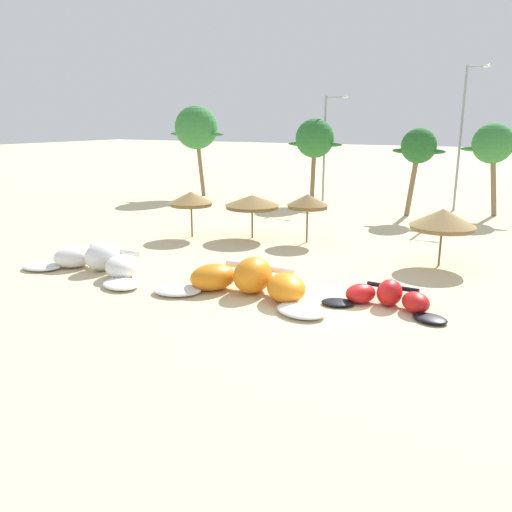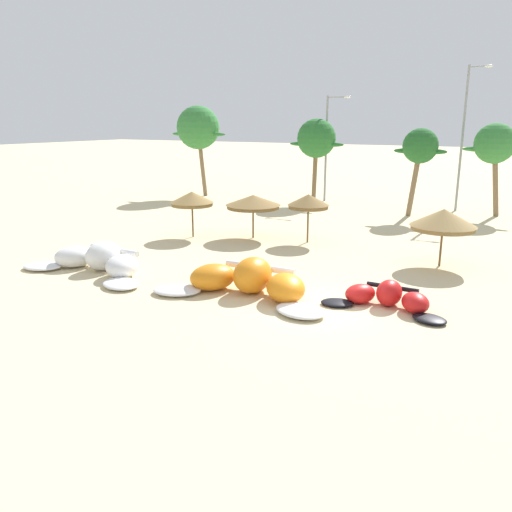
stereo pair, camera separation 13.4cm
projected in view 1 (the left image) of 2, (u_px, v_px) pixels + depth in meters
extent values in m
plane|color=beige|center=(319.00, 306.00, 19.26)|extent=(260.00, 260.00, 0.00)
ellipsoid|color=white|center=(42.00, 266.00, 24.01)|extent=(2.15, 1.87, 0.27)
ellipsoid|color=white|center=(74.00, 257.00, 24.27)|extent=(2.23, 2.30, 0.99)
ellipsoid|color=white|center=(103.00, 256.00, 23.76)|extent=(1.51, 1.90, 1.33)
ellipsoid|color=white|center=(122.00, 266.00, 22.69)|extent=(2.15, 2.29, 0.99)
ellipsoid|color=white|center=(121.00, 284.00, 21.43)|extent=(2.23, 2.01, 0.27)
cylinder|color=white|center=(114.00, 250.00, 24.25)|extent=(2.98, 0.44, 0.27)
cube|color=white|center=(100.00, 257.00, 23.61)|extent=(1.12, 0.72, 0.04)
ellipsoid|color=white|center=(177.00, 290.00, 20.62)|extent=(2.33, 2.08, 0.28)
ellipsoid|color=orange|center=(213.00, 277.00, 21.02)|extent=(2.25, 2.40, 1.06)
ellipsoid|color=orange|center=(253.00, 275.00, 20.66)|extent=(1.53, 1.98, 1.42)
ellipsoid|color=orange|center=(286.00, 288.00, 19.68)|extent=(2.32, 2.41, 1.06)
ellipsoid|color=white|center=(301.00, 310.00, 18.42)|extent=(2.27, 1.96, 0.28)
cylinder|color=white|center=(260.00, 267.00, 21.21)|extent=(3.08, 0.42, 0.28)
cube|color=white|center=(251.00, 276.00, 20.49)|extent=(1.15, 0.74, 0.04)
ellipsoid|color=black|center=(338.00, 302.00, 19.36)|extent=(1.45, 1.27, 0.19)
ellipsoid|color=red|center=(361.00, 293.00, 19.56)|extent=(1.46, 1.53, 0.72)
ellipsoid|color=red|center=(390.00, 293.00, 19.26)|extent=(0.94, 1.23, 0.97)
ellipsoid|color=red|center=(416.00, 302.00, 18.60)|extent=(1.45, 1.53, 0.72)
ellipsoid|color=black|center=(430.00, 319.00, 17.78)|extent=(1.47, 1.30, 0.19)
cylinder|color=black|center=(393.00, 287.00, 19.60)|extent=(1.96, 0.20, 0.18)
cube|color=black|center=(389.00, 293.00, 19.16)|extent=(0.72, 0.45, 0.04)
cylinder|color=brown|center=(192.00, 220.00, 30.47)|extent=(0.10, 0.10, 2.05)
cone|color=olive|center=(191.00, 197.00, 30.13)|extent=(2.54, 2.54, 0.64)
cylinder|color=olive|center=(191.00, 204.00, 30.23)|extent=(2.41, 2.41, 0.20)
cylinder|color=brown|center=(252.00, 222.00, 30.25)|extent=(0.10, 0.10, 1.94)
cone|color=olive|center=(252.00, 200.00, 29.93)|extent=(3.19, 3.19, 0.59)
cylinder|color=brown|center=(252.00, 207.00, 30.03)|extent=(3.03, 3.03, 0.20)
cylinder|color=brown|center=(307.00, 224.00, 29.10)|extent=(0.10, 0.10, 2.12)
cone|color=olive|center=(308.00, 200.00, 28.76)|extent=(2.32, 2.32, 0.61)
cylinder|color=brown|center=(307.00, 207.00, 28.86)|extent=(2.20, 2.20, 0.20)
cylinder|color=brown|center=(440.00, 246.00, 24.36)|extent=(0.10, 0.10, 1.94)
cone|color=#9E7F4C|center=(443.00, 217.00, 24.02)|extent=(3.03, 3.03, 0.80)
cylinder|color=olive|center=(442.00, 228.00, 24.14)|extent=(2.88, 2.88, 0.20)
cylinder|color=#7F6647|center=(200.00, 162.00, 46.90)|extent=(0.99, 0.36, 6.07)
sphere|color=#337A38|center=(196.00, 128.00, 46.28)|extent=(3.82, 3.82, 3.82)
ellipsoid|color=#337A38|center=(182.00, 134.00, 47.12)|extent=(2.67, 0.50, 0.36)
ellipsoid|color=#337A38|center=(211.00, 134.00, 45.72)|extent=(2.67, 0.50, 0.36)
cylinder|color=brown|center=(313.00, 171.00, 43.34)|extent=(0.48, 0.36, 5.26)
sphere|color=#286B2D|center=(315.00, 138.00, 42.65)|extent=(3.18, 3.18, 3.18)
ellipsoid|color=#286B2D|center=(300.00, 144.00, 43.36)|extent=(2.22, 0.50, 0.36)
ellipsoid|color=#286B2D|center=(329.00, 145.00, 42.19)|extent=(2.22, 0.50, 0.36)
cylinder|color=#7F6647|center=(412.00, 181.00, 36.82)|extent=(0.85, 0.36, 4.98)
sphere|color=#236028|center=(419.00, 146.00, 36.08)|extent=(2.43, 2.43, 2.43)
ellipsoid|color=#236028|center=(404.00, 151.00, 36.62)|extent=(1.70, 0.50, 0.36)
ellipsoid|color=#236028|center=(433.00, 152.00, 35.73)|extent=(1.70, 0.50, 0.36)
cylinder|color=#7F6647|center=(493.00, 180.00, 36.97)|extent=(0.96, 0.36, 5.12)
sphere|color=#337A38|center=(493.00, 143.00, 36.47)|extent=(2.82, 2.82, 2.82)
ellipsoid|color=#337A38|center=(475.00, 149.00, 37.09)|extent=(1.97, 0.50, 0.36)
ellipsoid|color=#337A38|center=(510.00, 150.00, 36.06)|extent=(1.97, 0.50, 0.36)
cylinder|color=gray|center=(324.00, 149.00, 43.50)|extent=(0.18, 0.18, 8.65)
cylinder|color=gray|center=(336.00, 97.00, 42.07)|extent=(1.66, 0.10, 0.10)
ellipsoid|color=silver|center=(345.00, 97.00, 41.69)|extent=(0.56, 0.24, 0.20)
cylinder|color=gray|center=(460.00, 140.00, 38.44)|extent=(0.18, 0.18, 10.54)
cylinder|color=gray|center=(477.00, 66.00, 36.85)|extent=(1.29, 0.10, 0.10)
ellipsoid|color=silver|center=(487.00, 66.00, 36.56)|extent=(0.56, 0.24, 0.20)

